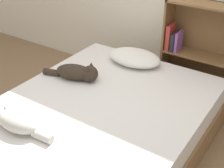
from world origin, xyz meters
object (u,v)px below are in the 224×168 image
bed (102,125)px  bookshelf (207,54)px  cat_light (17,122)px  pillow (135,57)px  cat_dark (78,72)px

bed → bookshelf: 1.34m
bed → bookshelf: bearing=69.9°
cat_light → pillow: bearing=-100.2°
pillow → cat_light: bearing=-96.8°
bed → pillow: size_ratio=3.59×
bed → pillow: 0.83m
cat_light → bookshelf: (0.75, 1.84, 0.01)m
pillow → bookshelf: (0.59, 0.46, 0.01)m
bed → cat_dark: (-0.40, 0.19, 0.31)m
cat_light → cat_dark: (-0.10, 0.80, 0.01)m
bed → cat_light: (-0.30, -0.62, 0.30)m
pillow → bookshelf: 0.75m
cat_dark → pillow: bearing=48.7°
pillow → cat_dark: cat_dark is taller
pillow → bed: bearing=-79.6°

